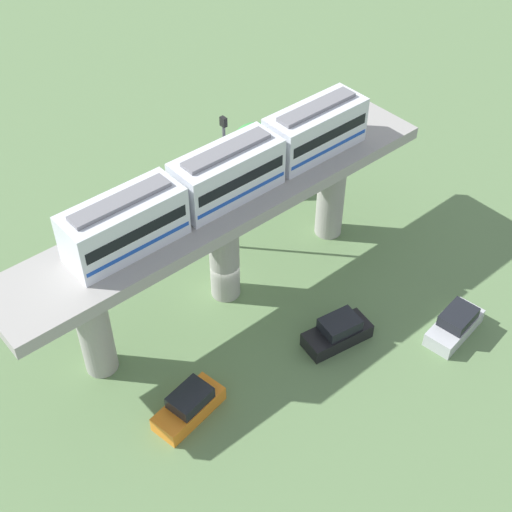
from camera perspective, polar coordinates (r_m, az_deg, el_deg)
The scene contains 8 objects.
ground_plane at distance 47.04m, azimuth -2.41°, elevation -2.88°, with size 120.00×120.00×0.00m, color #5B7A4C.
viaduct at distance 42.99m, azimuth -2.64°, elevation 2.64°, with size 5.20×28.85×7.85m.
train at distance 41.07m, azimuth -2.28°, elevation 6.59°, with size 2.64×20.50×3.24m.
parked_car_black at distance 43.94m, azimuth 6.52°, elevation -6.05°, with size 2.47×4.44×1.76m.
parked_car_orange at distance 40.52m, azimuth -5.34°, elevation -11.77°, with size 2.49×4.45×1.76m.
parked_car_silver at distance 45.72m, azimuth 15.55°, elevation -5.28°, with size 2.34×4.40×1.76m.
tree_near_viaduct at distance 54.05m, azimuth -0.08°, elevation 8.64°, with size 3.72×3.72×5.13m.
signal_post at distance 46.61m, azimuth -2.44°, elevation 6.04°, with size 0.44×0.28×10.45m.
Camera 1 is at (26.18, -19.82, 33.68)m, focal length 50.31 mm.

